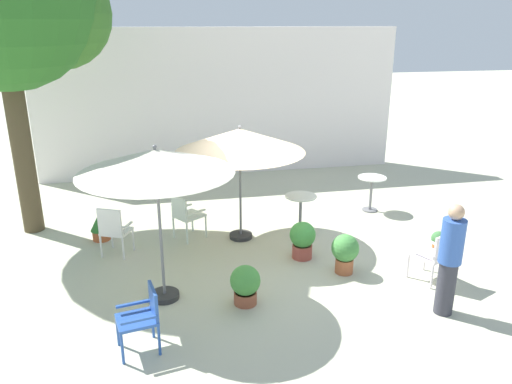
# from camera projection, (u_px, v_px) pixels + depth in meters

# --- Properties ---
(ground_plane) EXTENTS (60.00, 60.00, 0.00)m
(ground_plane) POSITION_uv_depth(u_px,v_px,m) (260.00, 251.00, 9.06)
(ground_plane) COLOR beige
(villa_facade) EXTENTS (9.54, 0.30, 3.84)m
(villa_facade) POSITION_uv_depth(u_px,v_px,m) (221.00, 103.00, 13.16)
(villa_facade) COLOR white
(villa_facade) RESTS_ON ground
(patio_umbrella_0) EXTENTS (2.40, 2.40, 2.20)m
(patio_umbrella_0) POSITION_uv_depth(u_px,v_px,m) (240.00, 141.00, 8.99)
(patio_umbrella_0) COLOR #2D2D2D
(patio_umbrella_0) RESTS_ON ground
(patio_umbrella_1) EXTENTS (2.20, 2.20, 2.38)m
(patio_umbrella_1) POSITION_uv_depth(u_px,v_px,m) (156.00, 163.00, 6.83)
(patio_umbrella_1) COLOR #2D2D2D
(patio_umbrella_1) RESTS_ON ground
(cafe_table_0) EXTENTS (0.61, 0.61, 0.78)m
(cafe_table_0) POSITION_uv_depth(u_px,v_px,m) (371.00, 188.00, 10.82)
(cafe_table_0) COLOR white
(cafe_table_0) RESTS_ON ground
(cafe_table_1) EXTENTS (0.62, 0.62, 0.77)m
(cafe_table_1) POSITION_uv_depth(u_px,v_px,m) (301.00, 207.00, 9.70)
(cafe_table_1) COLOR silver
(cafe_table_1) RESTS_ON ground
(patio_chair_0) EXTENTS (0.60, 0.58, 0.93)m
(patio_chair_0) POSITION_uv_depth(u_px,v_px,m) (114.00, 229.00, 8.71)
(patio_chair_0) COLOR silver
(patio_chair_0) RESTS_ON ground
(patio_chair_1) EXTENTS (0.63, 0.64, 0.86)m
(patio_chair_1) POSITION_uv_depth(u_px,v_px,m) (435.00, 253.00, 7.85)
(patio_chair_1) COLOR white
(patio_chair_1) RESTS_ON ground
(patio_chair_2) EXTENTS (0.56, 0.52, 0.85)m
(patio_chair_2) POSITION_uv_depth(u_px,v_px,m) (143.00, 315.00, 6.20)
(patio_chair_2) COLOR #2850A1
(patio_chair_2) RESTS_ON ground
(patio_chair_3) EXTENTS (0.66, 0.65, 0.88)m
(patio_chair_3) POSITION_uv_depth(u_px,v_px,m) (186.00, 214.00, 9.40)
(patio_chair_3) COLOR silver
(patio_chair_3) RESTS_ON ground
(potted_plant_0) EXTENTS (0.45, 0.45, 0.61)m
(potted_plant_0) POSITION_uv_depth(u_px,v_px,m) (245.00, 284.00, 7.28)
(potted_plant_0) COLOR brown
(potted_plant_0) RESTS_ON ground
(potted_plant_1) EXTENTS (0.38, 0.38, 0.55)m
(potted_plant_1) POSITION_uv_depth(u_px,v_px,m) (100.00, 225.00, 9.44)
(potted_plant_1) COLOR #A8522D
(potted_plant_1) RESTS_ON ground
(potted_plant_2) EXTENTS (0.46, 0.46, 0.67)m
(potted_plant_2) POSITION_uv_depth(u_px,v_px,m) (302.00, 239.00, 8.69)
(potted_plant_2) COLOR #A5483D
(potted_plant_2) RESTS_ON ground
(potted_plant_3) EXTENTS (0.26, 0.26, 0.43)m
(potted_plant_3) POSITION_uv_depth(u_px,v_px,m) (438.00, 242.00, 8.88)
(potted_plant_3) COLOR #AE5C30
(potted_plant_3) RESTS_ON ground
(potted_plant_4) EXTENTS (0.46, 0.46, 0.67)m
(potted_plant_4) POSITION_uv_depth(u_px,v_px,m) (345.00, 251.00, 8.17)
(potted_plant_4) COLOR #A85A36
(potted_plant_4) RESTS_ON ground
(standing_person) EXTENTS (0.42, 0.42, 1.66)m
(standing_person) POSITION_uv_depth(u_px,v_px,m) (450.00, 259.00, 6.88)
(standing_person) COLOR #33333D
(standing_person) RESTS_ON ground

